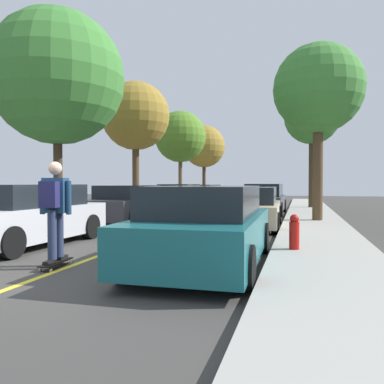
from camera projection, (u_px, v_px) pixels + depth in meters
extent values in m
plane|color=#3D3A38|center=(58.00, 271.00, 6.50)|extent=(80.00, 80.00, 0.00)
cube|color=#9E9B93|center=(336.00, 285.00, 5.33)|extent=(2.08, 56.00, 0.14)
cube|color=gold|center=(148.00, 238.00, 10.35)|extent=(0.12, 39.20, 0.01)
cube|color=#B7B7BC|center=(26.00, 222.00, 9.09)|extent=(1.89, 4.30, 0.74)
cube|color=black|center=(27.00, 195.00, 9.12)|extent=(1.64, 2.71, 0.51)
cylinder|color=black|center=(11.00, 243.00, 7.49)|extent=(0.23, 0.64, 0.64)
cylinder|color=black|center=(90.00, 227.00, 10.23)|extent=(0.23, 0.64, 0.64)
cylinder|color=black|center=(36.00, 225.00, 10.71)|extent=(0.23, 0.64, 0.64)
cube|color=#38383D|center=(127.00, 208.00, 14.44)|extent=(1.89, 4.17, 0.71)
cube|color=black|center=(128.00, 192.00, 14.53)|extent=(1.64, 2.59, 0.48)
cylinder|color=black|center=(132.00, 218.00, 12.90)|extent=(0.24, 0.65, 0.64)
cylinder|color=black|center=(87.00, 216.00, 13.38)|extent=(0.24, 0.65, 0.64)
cylinder|color=black|center=(162.00, 212.00, 15.51)|extent=(0.24, 0.65, 0.64)
cylinder|color=black|center=(124.00, 211.00, 15.99)|extent=(0.24, 0.65, 0.64)
cube|color=white|center=(179.00, 201.00, 20.59)|extent=(1.91, 4.26, 0.65)
cube|color=black|center=(180.00, 189.00, 20.76)|extent=(1.66, 2.76, 0.57)
cylinder|color=black|center=(187.00, 206.00, 19.02)|extent=(0.23, 0.64, 0.64)
cylinder|color=black|center=(154.00, 206.00, 19.44)|extent=(0.23, 0.64, 0.64)
cylinder|color=black|center=(201.00, 203.00, 21.75)|extent=(0.23, 0.64, 0.64)
cylinder|color=black|center=(171.00, 203.00, 22.17)|extent=(0.23, 0.64, 0.64)
cube|color=#B7B7BC|center=(204.00, 197.00, 26.04)|extent=(1.90, 4.63, 0.69)
cube|color=black|center=(204.00, 188.00, 26.07)|extent=(1.63, 3.00, 0.48)
cylinder|color=black|center=(210.00, 201.00, 24.29)|extent=(0.24, 0.65, 0.64)
cylinder|color=black|center=(185.00, 201.00, 24.78)|extent=(0.24, 0.65, 0.64)
cylinder|color=black|center=(221.00, 199.00, 27.32)|extent=(0.24, 0.65, 0.64)
cylinder|color=black|center=(199.00, 199.00, 27.80)|extent=(0.24, 0.65, 0.64)
cube|color=#196066|center=(206.00, 235.00, 6.90)|extent=(1.96, 4.41, 0.72)
cube|color=black|center=(205.00, 201.00, 6.81)|extent=(1.71, 2.68, 0.52)
cylinder|color=black|center=(181.00, 235.00, 8.57)|extent=(0.23, 0.64, 0.64)
cylinder|color=black|center=(263.00, 238.00, 8.13)|extent=(0.23, 0.64, 0.64)
cylinder|color=black|center=(125.00, 261.00, 5.69)|extent=(0.23, 0.64, 0.64)
cylinder|color=black|center=(246.00, 268.00, 5.24)|extent=(0.23, 0.64, 0.64)
cube|color=#BCAD89|center=(249.00, 213.00, 12.80)|extent=(2.03, 4.59, 0.62)
cube|color=black|center=(249.00, 195.00, 12.87)|extent=(1.75, 2.87, 0.53)
cylinder|color=black|center=(229.00, 214.00, 14.54)|extent=(0.24, 0.65, 0.64)
cylinder|color=black|center=(278.00, 215.00, 14.12)|extent=(0.24, 0.65, 0.64)
cylinder|color=black|center=(214.00, 222.00, 11.50)|extent=(0.24, 0.65, 0.64)
cylinder|color=black|center=(275.00, 223.00, 11.08)|extent=(0.24, 0.65, 0.64)
cube|color=#38383D|center=(265.00, 203.00, 18.37)|extent=(1.78, 4.46, 0.67)
cube|color=black|center=(265.00, 190.00, 18.39)|extent=(1.55, 2.88, 0.57)
cylinder|color=black|center=(252.00, 205.00, 20.06)|extent=(0.23, 0.64, 0.64)
cylinder|color=black|center=(284.00, 206.00, 19.61)|extent=(0.23, 0.64, 0.64)
cylinder|color=black|center=(243.00, 209.00, 17.14)|extent=(0.23, 0.64, 0.64)
cylinder|color=black|center=(280.00, 210.00, 16.70)|extent=(0.23, 0.64, 0.64)
cylinder|color=#3D2D1E|center=(58.00, 165.00, 13.98)|extent=(0.32, 0.32, 3.94)
sphere|color=#3D7F33|center=(57.00, 78.00, 13.91)|extent=(4.77, 4.77, 4.77)
cylinder|color=#4C3823|center=(136.00, 174.00, 20.61)|extent=(0.36, 0.36, 3.62)
sphere|color=olive|center=(136.00, 116.00, 20.54)|extent=(3.60, 3.60, 3.60)
cylinder|color=brown|center=(180.00, 176.00, 28.30)|extent=(0.29, 0.29, 3.61)
sphere|color=#4C7A23|center=(180.00, 137.00, 28.23)|extent=(3.71, 3.71, 3.71)
cylinder|color=#3D2D1E|center=(204.00, 178.00, 35.29)|extent=(0.31, 0.31, 3.59)
sphere|color=olive|center=(204.00, 146.00, 35.22)|extent=(3.78, 3.78, 3.78)
cylinder|color=#4C3823|center=(318.00, 168.00, 13.90)|extent=(0.35, 0.35, 3.71)
sphere|color=#3D7F33|center=(318.00, 88.00, 13.83)|extent=(3.18, 3.18, 3.18)
cylinder|color=#3D2D1E|center=(312.00, 171.00, 21.28)|extent=(0.31, 0.31, 3.90)
sphere|color=#3D7F33|center=(312.00, 117.00, 21.21)|extent=(2.99, 2.99, 2.99)
cylinder|color=#B2140F|center=(294.00, 235.00, 7.79)|extent=(0.20, 0.20, 0.55)
sphere|color=#B2140F|center=(294.00, 219.00, 7.79)|extent=(0.18, 0.18, 0.18)
cube|color=black|center=(56.00, 262.00, 6.76)|extent=(0.31, 0.86, 0.02)
cylinder|color=beige|center=(61.00, 262.00, 7.11)|extent=(0.03, 0.06, 0.06)
cylinder|color=beige|center=(70.00, 262.00, 7.08)|extent=(0.03, 0.06, 0.06)
cylinder|color=beige|center=(40.00, 270.00, 6.44)|extent=(0.03, 0.06, 0.06)
cylinder|color=beige|center=(51.00, 270.00, 6.41)|extent=(0.03, 0.06, 0.06)
cube|color=#99999E|center=(65.00, 260.00, 7.09)|extent=(0.10, 0.05, 0.02)
cube|color=#99999E|center=(46.00, 268.00, 6.42)|extent=(0.10, 0.05, 0.02)
cube|color=black|center=(62.00, 257.00, 6.97)|extent=(0.13, 0.27, 0.06)
cube|color=black|center=(49.00, 262.00, 6.54)|extent=(0.13, 0.27, 0.06)
cylinder|color=#283351|center=(59.00, 233.00, 6.87)|extent=(0.17, 0.17, 0.85)
cylinder|color=#283351|center=(52.00, 235.00, 6.63)|extent=(0.17, 0.17, 0.85)
cube|color=navy|center=(55.00, 195.00, 6.73)|extent=(0.42, 0.26, 0.60)
sphere|color=tan|center=(55.00, 168.00, 6.72)|extent=(0.23, 0.23, 0.23)
cylinder|color=navy|center=(42.00, 197.00, 6.77)|extent=(0.10, 0.10, 0.58)
cylinder|color=navy|center=(69.00, 198.00, 6.69)|extent=(0.10, 0.10, 0.58)
cube|color=#1E1E4C|center=(49.00, 195.00, 6.53)|extent=(0.32, 0.21, 0.44)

